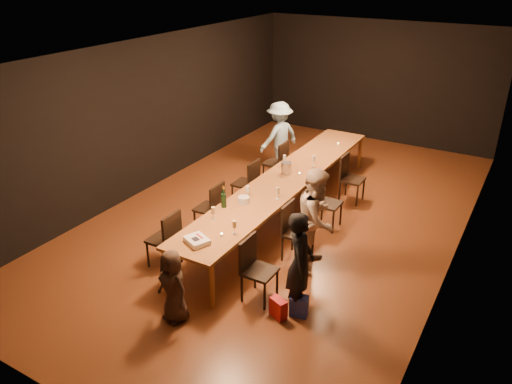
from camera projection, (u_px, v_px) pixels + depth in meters
The scene contains 30 objects.
ground at pixel (284, 215), 9.29m from camera, with size 10.00×10.00×0.00m, color #482612.
room_shell at pixel (287, 106), 8.40m from camera, with size 6.04×10.04×3.02m.
table at pixel (285, 181), 8.99m from camera, with size 0.90×6.00×0.75m.
chair_right_0 at pixel (260, 271), 6.83m from camera, with size 0.42×0.42×0.93m, color black, non-canonical shape.
chair_right_1 at pixel (298, 233), 7.77m from camera, with size 0.42×0.42×0.93m, color black, non-canonical shape.
chair_right_2 at pixel (328, 203), 8.70m from camera, with size 0.42×0.42×0.93m, color black, non-canonical shape.
chair_right_3 at pixel (353, 179), 9.64m from camera, with size 0.42×0.42×0.93m, color black, non-canonical shape.
chair_left_0 at pixel (163, 239), 7.61m from camera, with size 0.42×0.42×0.93m, color black, non-canonical shape.
chair_left_1 at pixel (209, 208), 8.54m from camera, with size 0.42×0.42×0.93m, color black, non-canonical shape.
chair_left_2 at pixel (245, 183), 9.48m from camera, with size 0.42×0.42×0.93m, color black, non-canonical shape.
chair_left_3 at pixel (275, 162), 10.41m from camera, with size 0.42×0.42×0.93m, color black, non-canonical shape.
woman_birthday at pixel (300, 263), 6.51m from camera, with size 0.54×0.35×1.47m, color black.
woman_tan at pixel (317, 219), 7.47m from camera, with size 0.78×0.61×1.61m, color #C7AC95.
man_blue at pixel (279, 136), 10.99m from camera, with size 0.99×0.57×1.54m, color #91C1E0.
child at pixel (173, 286), 6.43m from camera, with size 0.50×0.33×1.03m, color #392920.
gift_bag_red at pixel (278, 308), 6.61m from camera, with size 0.24×0.13×0.28m, color red.
gift_bag_blue at pixel (299, 306), 6.64m from camera, with size 0.24×0.16×0.29m, color #293DB5.
birthday_cake at pixel (197, 241), 6.93m from camera, with size 0.41×0.38×0.08m.
plate_stack at pixel (244, 200), 8.06m from camera, with size 0.19×0.19×0.10m, color silver.
champagne_bottle at pixel (224, 197), 7.86m from camera, with size 0.09×0.09×0.36m, color black, non-canonical shape.
ice_bucket at pixel (286, 168), 9.12m from camera, with size 0.20×0.20×0.22m, color #AFAEB3.
wineglass_0 at pixel (213, 213), 7.53m from camera, with size 0.06×0.06×0.21m, color beige, non-canonical shape.
wineglass_1 at pixel (234, 227), 7.14m from camera, with size 0.06×0.06×0.21m, color beige, non-canonical shape.
wineglass_2 at pixel (248, 192), 8.21m from camera, with size 0.06×0.06×0.21m, color silver, non-canonical shape.
wineglass_3 at pixel (277, 193), 8.16m from camera, with size 0.06×0.06×0.21m, color beige, non-canonical shape.
wineglass_4 at pixel (284, 160), 9.48m from camera, with size 0.06×0.06×0.21m, color silver, non-canonical shape.
wineglass_5 at pixel (314, 161), 9.45m from camera, with size 0.06×0.06×0.21m, color silver, non-canonical shape.
tealight_near at pixel (222, 235), 7.12m from camera, with size 0.05×0.05×0.03m, color #B2B7B2.
tealight_mid at pixel (299, 174), 9.10m from camera, with size 0.05×0.05×0.03m, color #B2B7B2.
tealight_far at pixel (338, 144), 10.57m from camera, with size 0.05×0.05×0.03m, color #B2B7B2.
Camera 1 is at (3.69, -7.35, 4.37)m, focal length 35.00 mm.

